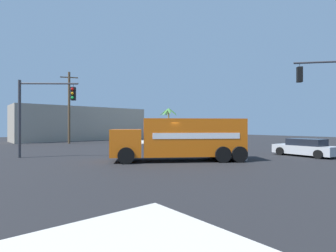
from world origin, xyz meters
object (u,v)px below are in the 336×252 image
vending_machine_blue (178,134)px  traffic_light_secondary (39,106)px  pickup_navy (200,142)px  utility_pole (69,107)px  palm_tree_far (169,118)px  sedan_silver (305,148)px  vending_machine_red (191,135)px  delivery_truck (182,139)px

vending_machine_blue → traffic_light_secondary: bearing=-157.9°
pickup_navy → utility_pole: 18.39m
palm_tree_far → sedan_silver: bearing=-99.9°
vending_machine_red → vending_machine_blue: (-0.15, 2.65, 0.00)m
pickup_navy → palm_tree_far: 12.81m
pickup_navy → utility_pole: bearing=113.5°
pickup_navy → sedan_silver: (1.87, -9.05, -0.10)m
delivery_truck → vending_machine_blue: 21.46m
delivery_truck → vending_machine_red: size_ratio=4.58×
traffic_light_secondary → pickup_navy: (13.83, -2.71, -2.95)m
traffic_light_secondary → utility_pole: utility_pole is taller
pickup_navy → sedan_silver: pickup_navy is taller
delivery_truck → utility_pole: bearing=90.4°
sedan_silver → vending_machine_blue: bearing=75.4°
pickup_navy → sedan_silver: bearing=-78.3°
pickup_navy → utility_pole: (-7.14, 16.45, 4.08)m
delivery_truck → pickup_navy: bearing=35.3°
utility_pole → delivery_truck: bearing=-89.6°
delivery_truck → pickup_navy: size_ratio=1.58×
traffic_light_secondary → vending_machine_blue: size_ratio=3.01×
vending_machine_red → vending_machine_blue: 2.66m
sedan_silver → vending_machine_blue: size_ratio=2.41×
delivery_truck → utility_pole: (-0.16, 21.39, 3.36)m
pickup_navy → vending_machine_red: bearing=49.6°
delivery_truck → sedan_silver: delivery_truck is taller
vending_machine_red → traffic_light_secondary: bearing=-164.5°
traffic_light_secondary → utility_pole: bearing=64.0°
delivery_truck → sedan_silver: (8.84, -4.11, -0.82)m
delivery_truck → vending_machine_blue: delivery_truck is taller
traffic_light_secondary → utility_pole: (6.69, 13.74, 1.13)m
sedan_silver → palm_tree_far: (3.56, 20.34, 2.77)m
pickup_navy → vending_machine_blue: size_ratio=2.90×
traffic_light_secondary → sedan_silver: 19.85m
delivery_truck → traffic_light_secondary: (-6.86, 7.65, 2.23)m
traffic_light_secondary → vending_machine_red: size_ratio=3.01×
traffic_light_secondary → pickup_navy: 14.40m
vending_machine_red → utility_pole: (-14.43, 7.89, 3.74)m
vending_machine_red → utility_pole: bearing=151.3°
utility_pole → palm_tree_far: bearing=-22.3°
pickup_navy → vending_machine_red: size_ratio=2.90×
vending_machine_blue → palm_tree_far: (-1.72, 0.07, 2.34)m
delivery_truck → sedan_silver: size_ratio=1.90×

